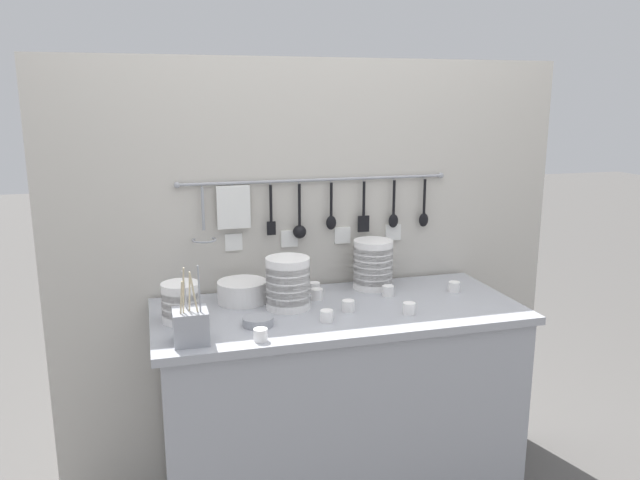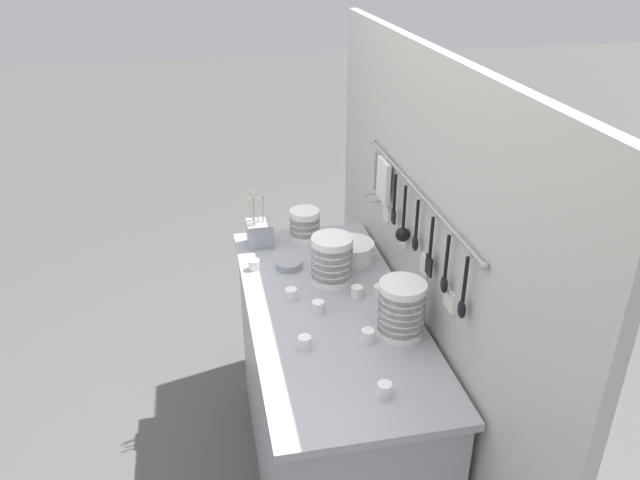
% 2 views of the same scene
% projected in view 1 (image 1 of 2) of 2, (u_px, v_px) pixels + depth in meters
% --- Properties ---
extents(counter, '(1.40, 0.62, 0.91)m').
position_uv_depth(counter, '(338.00, 416.00, 2.49)').
color(counter, '#9EA0A8').
rests_on(counter, ground).
extents(back_wall, '(2.20, 0.11, 1.86)m').
position_uv_depth(back_wall, '(314.00, 279.00, 2.71)').
color(back_wall, '#BCB7AD').
rests_on(back_wall, ground).
extents(bowl_stack_back_corner, '(0.16, 0.16, 0.21)m').
position_uv_depth(bowl_stack_back_corner, '(373.00, 264.00, 2.62)').
color(bowl_stack_back_corner, white).
rests_on(bowl_stack_back_corner, counter).
extents(bowl_stack_wide_centre, '(0.17, 0.17, 0.20)m').
position_uv_depth(bowl_stack_wide_centre, '(288.00, 283.00, 2.36)').
color(bowl_stack_wide_centre, white).
rests_on(bowl_stack_wide_centre, counter).
extents(bowl_stack_short_front, '(0.14, 0.14, 0.14)m').
position_uv_depth(bowl_stack_short_front, '(181.00, 302.00, 2.22)').
color(bowl_stack_short_front, white).
rests_on(bowl_stack_short_front, counter).
extents(plate_stack, '(0.19, 0.19, 0.08)m').
position_uv_depth(plate_stack, '(242.00, 291.00, 2.45)').
color(plate_stack, white).
rests_on(plate_stack, counter).
extents(steel_mixing_bowl, '(0.11, 0.11, 0.03)m').
position_uv_depth(steel_mixing_bowl, '(258.00, 321.00, 2.20)').
color(steel_mixing_bowl, '#93969E').
rests_on(steel_mixing_bowl, counter).
extents(cutlery_caddy, '(0.11, 0.11, 0.26)m').
position_uv_depth(cutlery_caddy, '(191.00, 326.00, 2.04)').
color(cutlery_caddy, '#93969E').
rests_on(cutlery_caddy, counter).
extents(cup_beside_plates, '(0.05, 0.05, 0.04)m').
position_uv_depth(cup_beside_plates, '(261.00, 335.00, 2.05)').
color(cup_beside_plates, white).
rests_on(cup_beside_plates, counter).
extents(cup_centre, '(0.05, 0.05, 0.04)m').
position_uv_depth(cup_centre, '(317.00, 294.00, 2.48)').
color(cup_centre, white).
rests_on(cup_centre, counter).
extents(cup_back_right, '(0.05, 0.05, 0.04)m').
position_uv_depth(cup_back_right, '(388.00, 291.00, 2.52)').
color(cup_back_right, white).
rests_on(cup_back_right, counter).
extents(cup_back_left, '(0.05, 0.05, 0.04)m').
position_uv_depth(cup_back_left, '(314.00, 288.00, 2.56)').
color(cup_back_left, white).
rests_on(cup_back_left, counter).
extents(cup_edge_far, '(0.05, 0.05, 0.04)m').
position_uv_depth(cup_edge_far, '(327.00, 316.00, 2.23)').
color(cup_edge_far, white).
rests_on(cup_edge_far, counter).
extents(cup_front_right, '(0.05, 0.05, 0.04)m').
position_uv_depth(cup_front_right, '(409.00, 308.00, 2.31)').
color(cup_front_right, white).
rests_on(cup_front_right, counter).
extents(cup_mid_row, '(0.05, 0.05, 0.04)m').
position_uv_depth(cup_mid_row, '(348.00, 306.00, 2.34)').
color(cup_mid_row, white).
rests_on(cup_mid_row, counter).
extents(cup_by_caddy, '(0.05, 0.05, 0.04)m').
position_uv_depth(cup_by_caddy, '(454.00, 287.00, 2.57)').
color(cup_by_caddy, white).
rests_on(cup_by_caddy, counter).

